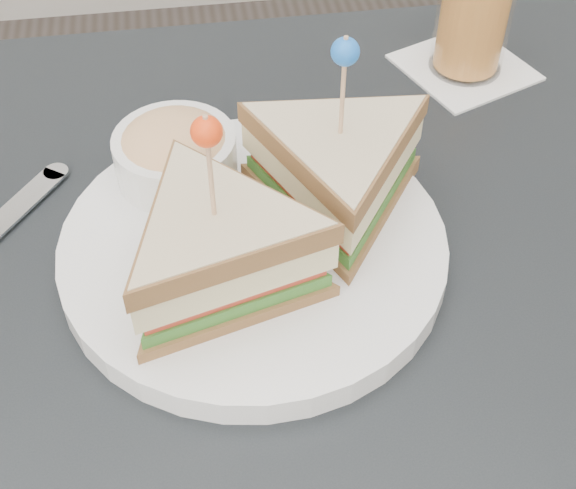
{
  "coord_description": "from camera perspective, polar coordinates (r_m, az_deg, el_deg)",
  "views": [
    {
      "loc": [
        -0.05,
        -0.38,
        1.22
      ],
      "look_at": [
        0.01,
        0.01,
        0.8
      ],
      "focal_mm": 50.0,
      "sensor_mm": 36.0,
      "label": 1
    }
  ],
  "objects": [
    {
      "name": "table",
      "position": [
        0.67,
        -0.73,
        -8.16
      ],
      "size": [
        0.8,
        0.8,
        0.75
      ],
      "color": "black",
      "rests_on": "ground"
    },
    {
      "name": "drink_set",
      "position": [
        0.82,
        13.14,
        15.89
      ],
      "size": [
        0.15,
        0.15,
        0.15
      ],
      "rotation": [
        0.0,
        0.0,
        0.38
      ],
      "color": "white",
      "rests_on": "table"
    },
    {
      "name": "plate_meal",
      "position": [
        0.6,
        -1.78,
        2.35
      ],
      "size": [
        0.37,
        0.37,
        0.18
      ],
      "rotation": [
        0.0,
        0.0,
        -0.26
      ],
      "color": "white",
      "rests_on": "table"
    }
  ]
}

